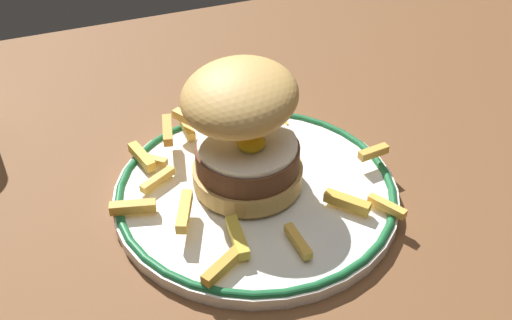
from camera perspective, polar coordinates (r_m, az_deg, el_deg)
The scene contains 4 objects.
ground_plane at distance 58.62cm, azimuth 2.33°, elevation -6.15°, with size 145.46×91.30×4.00cm, color brown.
dinner_plate at distance 57.95cm, azimuth 0.00°, elevation -2.94°, with size 26.74×26.74×1.60cm.
burger at distance 55.04cm, azimuth -1.19°, elevation 2.96°, with size 15.05×14.90×11.66cm.
fries_pile at distance 57.11cm, azimuth -2.94°, elevation -1.66°, with size 27.06×22.88×2.71cm.
Camera 1 is at (-17.67, -38.23, 38.77)cm, focal length 43.03 mm.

